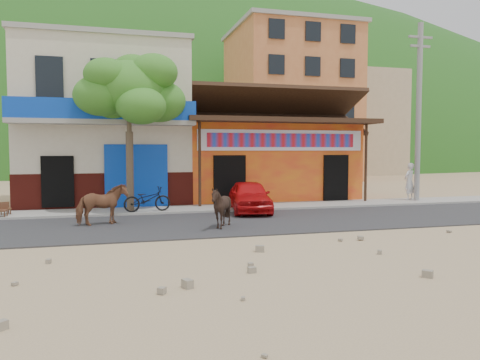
# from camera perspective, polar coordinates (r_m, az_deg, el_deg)

# --- Properties ---
(ground) EXTENTS (120.00, 120.00, 0.00)m
(ground) POSITION_cam_1_polar(r_m,az_deg,el_deg) (13.70, 7.54, -6.57)
(ground) COLOR #9E825B
(ground) RESTS_ON ground
(road) EXTENTS (60.00, 5.00, 0.04)m
(road) POSITION_cam_1_polar(r_m,az_deg,el_deg) (16.00, 4.04, -4.99)
(road) COLOR #28282B
(road) RESTS_ON ground
(sidewalk) EXTENTS (60.00, 2.00, 0.12)m
(sidewalk) POSITION_cam_1_polar(r_m,az_deg,el_deg) (19.30, 0.58, -3.36)
(sidewalk) COLOR gray
(sidewalk) RESTS_ON ground
(dance_club) EXTENTS (8.00, 6.00, 3.60)m
(dance_club) POSITION_cam_1_polar(r_m,az_deg,el_deg) (23.57, 2.58, 2.16)
(dance_club) COLOR orange
(dance_club) RESTS_ON ground
(cafe_building) EXTENTS (7.00, 6.00, 7.00)m
(cafe_building) POSITION_cam_1_polar(r_m,az_deg,el_deg) (22.44, -16.06, 6.29)
(cafe_building) COLOR beige
(cafe_building) RESTS_ON ground
(apartment_front) EXTENTS (9.00, 9.00, 12.00)m
(apartment_front) POSITION_cam_1_polar(r_m,az_deg,el_deg) (39.27, 6.07, 8.91)
(apartment_front) COLOR #CC723F
(apartment_front) RESTS_ON ground
(apartment_rear) EXTENTS (8.00, 8.00, 10.00)m
(apartment_rear) POSITION_cam_1_polar(r_m,az_deg,el_deg) (48.44, 13.44, 6.65)
(apartment_rear) COLOR tan
(apartment_rear) RESTS_ON ground
(hillside) EXTENTS (100.00, 40.00, 24.00)m
(hillside) POSITION_cam_1_polar(r_m,az_deg,el_deg) (83.13, -11.83, 10.25)
(hillside) COLOR #194C14
(hillside) RESTS_ON ground
(tree) EXTENTS (3.00, 3.00, 6.00)m
(tree) POSITION_cam_1_polar(r_m,az_deg,el_deg) (18.24, -13.35, 5.76)
(tree) COLOR #2D721E
(tree) RESTS_ON sidewalk
(utility_pole) EXTENTS (0.24, 0.24, 8.00)m
(utility_pole) POSITION_cam_1_polar(r_m,az_deg,el_deg) (22.87, 20.94, 7.69)
(utility_pole) COLOR gray
(utility_pole) RESTS_ON sidewalk
(cow_tan) EXTENTS (1.69, 1.14, 1.31)m
(cow_tan) POSITION_cam_1_polar(r_m,az_deg,el_deg) (15.51, -16.50, -2.89)
(cow_tan) COLOR brown
(cow_tan) RESTS_ON road
(cow_dark) EXTENTS (1.41, 1.32, 1.27)m
(cow_dark) POSITION_cam_1_polar(r_m,az_deg,el_deg) (14.30, -2.33, -3.36)
(cow_dark) COLOR black
(cow_dark) RESTS_ON road
(red_car) EXTENTS (1.97, 3.75, 1.22)m
(red_car) POSITION_cam_1_polar(r_m,az_deg,el_deg) (18.04, 1.16, -1.98)
(red_car) COLOR red
(red_car) RESTS_ON road
(scooter) EXTENTS (1.83, 0.88, 0.92)m
(scooter) POSITION_cam_1_polar(r_m,az_deg,el_deg) (17.85, -11.24, -2.32)
(scooter) COLOR black
(scooter) RESTS_ON sidewalk
(pedestrian) EXTENTS (0.73, 0.63, 1.71)m
(pedestrian) POSITION_cam_1_polar(r_m,az_deg,el_deg) (22.97, 19.94, -0.16)
(pedestrian) COLOR white
(pedestrian) RESTS_ON sidewalk
(cafe_chair_left) EXTENTS (0.50, 0.50, 0.81)m
(cafe_chair_left) POSITION_cam_1_polar(r_m,az_deg,el_deg) (18.81, -26.77, -2.52)
(cafe_chair_left) COLOR #502C1A
(cafe_chair_left) RESTS_ON sidewalk
(cafe_chair_right) EXTENTS (0.42, 0.42, 0.85)m
(cafe_chair_right) POSITION_cam_1_polar(r_m,az_deg,el_deg) (18.20, -27.16, -2.67)
(cafe_chair_right) COLOR #4D2B19
(cafe_chair_right) RESTS_ON sidewalk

